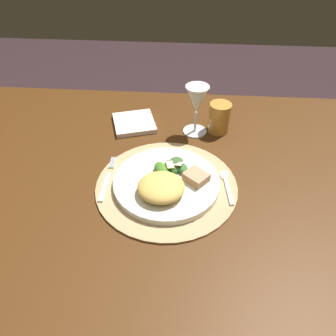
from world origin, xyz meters
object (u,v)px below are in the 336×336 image
Objects in this scene: napkin at (134,123)px; amber_tumbler at (219,118)px; fork at (107,180)px; dining_table at (144,223)px; dinner_plate at (167,182)px; spoon at (226,181)px; wine_glass at (197,102)px.

napkin is 0.27m from amber_tumbler.
amber_tumbler reaches higher than fork.
napkin reaches higher than dining_table.
dinner_plate is at bearing -0.91° from fork.
dinner_plate reaches higher than spoon.
fork is 0.35m from wine_glass.
napkin is at bearing 137.77° from spoon.
spoon is at bearing -0.70° from dining_table.
dinner_plate reaches higher than fork.
dining_table is at bearing -121.87° from wine_glass.
dinner_plate is at bearing -118.12° from amber_tumbler.
fork is 0.40m from amber_tumbler.
spoon reaches higher than fork.
wine_glass is at bearing -6.79° from napkin.
amber_tumbler is at bearing 41.50° from fork.
wine_glass reaches higher than amber_tumbler.
spoon is at bearing 3.75° from fork.
wine_glass reaches higher than dinner_plate.
amber_tumbler is at bearing 48.26° from dining_table.
dining_table is 0.21m from dinner_plate.
wine_glass is at bearing -170.02° from amber_tumbler.
amber_tumbler is at bearing 92.56° from spoon.
napkin is (0.03, 0.28, -0.00)m from fork.
napkin is at bearing 114.59° from dinner_plate.
dining_table is at bearing 179.30° from spoon.
amber_tumbler is (0.30, 0.26, 0.04)m from fork.
wine_glass is (0.14, 0.23, 0.29)m from dining_table.
amber_tumbler reaches higher than spoon.
dining_table is at bearing 15.45° from fork.
fork is at bearing -138.50° from amber_tumbler.
dining_table is at bearing -77.83° from napkin.
wine_glass is at bearing 110.00° from spoon.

